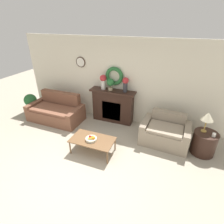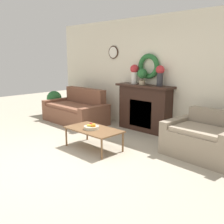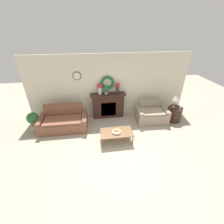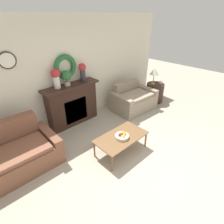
# 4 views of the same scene
# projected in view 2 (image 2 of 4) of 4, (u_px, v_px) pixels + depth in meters

# --- Properties ---
(ground_plane) EXTENTS (16.00, 16.00, 0.00)m
(ground_plane) POSITION_uv_depth(u_px,v_px,m) (55.00, 162.00, 4.50)
(ground_plane) COLOR #ADA38E
(wall_back) EXTENTS (6.80, 0.18, 2.70)m
(wall_back) POSITION_uv_depth(u_px,v_px,m) (154.00, 74.00, 6.19)
(wall_back) COLOR beige
(wall_back) RESTS_ON ground_plane
(fireplace) EXTENTS (1.49, 0.41, 1.12)m
(fireplace) POSITION_uv_depth(u_px,v_px,m) (144.00, 108.00, 6.28)
(fireplace) COLOR #331E16
(fireplace) RESTS_ON ground_plane
(couch_left) EXTENTS (1.84, 0.98, 0.91)m
(couch_left) POSITION_uv_depth(u_px,v_px,m) (76.00, 111.00, 7.17)
(couch_left) COLOR brown
(couch_left) RESTS_ON ground_plane
(loveseat_right) EXTENTS (1.33, 0.97, 0.82)m
(loveseat_right) POSITION_uv_depth(u_px,v_px,m) (204.00, 140.00, 4.69)
(loveseat_right) COLOR gray
(loveseat_right) RESTS_ON ground_plane
(coffee_table) EXTENTS (1.12, 0.63, 0.40)m
(coffee_table) POSITION_uv_depth(u_px,v_px,m) (93.00, 130.00, 5.06)
(coffee_table) COLOR brown
(coffee_table) RESTS_ON ground_plane
(fruit_bowl) EXTENTS (0.29, 0.29, 0.12)m
(fruit_bowl) POSITION_uv_depth(u_px,v_px,m) (92.00, 127.00, 5.03)
(fruit_bowl) COLOR beige
(fruit_bowl) RESTS_ON coffee_table
(vase_on_mantel_left) EXTENTS (0.21, 0.21, 0.46)m
(vase_on_mantel_left) POSITION_uv_depth(u_px,v_px,m) (134.00, 73.00, 6.34)
(vase_on_mantel_left) COLOR silver
(vase_on_mantel_left) RESTS_ON fireplace
(vase_on_mantel_right) EXTENTS (0.19, 0.19, 0.46)m
(vase_on_mantel_right) POSITION_uv_depth(u_px,v_px,m) (160.00, 74.00, 5.84)
(vase_on_mantel_right) COLOR #2D2D33
(vase_on_mantel_right) RESTS_ON fireplace
(potted_plant_on_mantel) EXTENTS (0.24, 0.24, 0.38)m
(potted_plant_on_mantel) POSITION_uv_depth(u_px,v_px,m) (142.00, 75.00, 6.16)
(potted_plant_on_mantel) COLOR tan
(potted_plant_on_mantel) RESTS_ON fireplace
(potted_plant_floor_by_couch) EXTENTS (0.45, 0.45, 0.75)m
(potted_plant_floor_by_couch) POSITION_uv_depth(u_px,v_px,m) (54.00, 101.00, 7.95)
(potted_plant_floor_by_couch) COLOR tan
(potted_plant_floor_by_couch) RESTS_ON ground_plane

